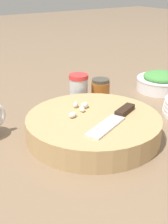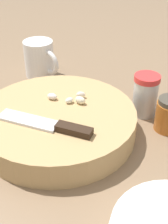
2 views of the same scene
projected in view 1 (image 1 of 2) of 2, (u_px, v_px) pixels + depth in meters
ground_plane at (102, 128)px, 0.79m from camera, size 5.00×5.00×0.00m
cutting_board at (93, 127)px, 0.74m from camera, size 0.32×0.32×0.05m
chef_knife at (116, 118)px, 0.71m from camera, size 0.18×0.10×0.01m
garlic_cloves at (79, 108)px, 0.75m from camera, size 0.08×0.07×0.02m
herb_bowl at (161, 81)px, 1.04m from camera, size 0.16×0.16×0.06m
spice_jar at (79, 90)px, 0.91m from camera, size 0.06×0.06×0.09m
honey_jar at (100, 91)px, 0.94m from camera, size 0.06×0.06×0.07m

